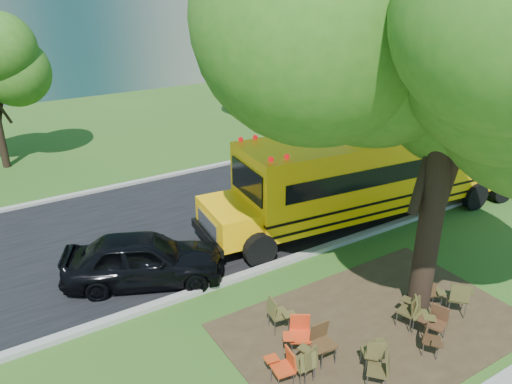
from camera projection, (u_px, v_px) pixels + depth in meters
ground at (329, 330)px, 11.85m from camera, size 160.00×160.00×0.00m
dirt_patch at (375, 327)px, 11.94m from camera, size 7.00×4.50×0.03m
asphalt_road at (200, 217)px, 17.30m from camera, size 80.00×8.00×0.04m
kerb_near at (261, 269)px, 14.16m from camera, size 80.00×0.25×0.14m
kerb_far at (156, 178)px, 20.47m from camera, size 80.00×0.25×0.14m
bg_tree_3 at (279, 35)px, 24.60m from camera, size 5.60×5.60×7.84m
bg_tree_4 at (407, 41)px, 27.96m from camera, size 5.00×5.00×6.85m
main_tree at (455, 63)px, 10.17m from camera, size 7.20×7.20×9.71m
school_bus at (389, 166)px, 17.09m from camera, size 12.44×3.85×3.00m
chair_0 at (307, 360)px, 10.18m from camera, size 0.59×0.65×0.87m
chair_1 at (306, 362)px, 10.16m from camera, size 0.55×0.48×0.81m
chair_2 at (381, 366)px, 10.01m from camera, size 0.60×0.75×0.88m
chair_3 at (322, 340)px, 10.66m from camera, size 0.63×0.56×0.95m
chair_4 at (374, 351)px, 10.44m from camera, size 0.70×0.55×0.85m
chair_5 at (430, 338)px, 10.89m from camera, size 0.51×0.64×0.77m
chair_6 at (436, 320)px, 11.36m from camera, size 0.67×0.59×0.87m
chair_7 at (460, 295)px, 12.12m from camera, size 0.84×0.66×0.97m
chair_8 at (284, 364)px, 10.07m from camera, size 0.51×0.62×0.87m
chair_9 at (299, 331)px, 10.91m from camera, size 0.80×0.63×0.95m
chair_10 at (277, 312)px, 11.59m from camera, size 0.54×0.66×0.91m
chair_11 at (411, 308)px, 11.74m from camera, size 0.60×0.64×0.88m
chair_12 at (433, 289)px, 12.53m from camera, size 0.54×0.68×0.80m
chair_13 at (427, 292)px, 12.43m from camera, size 0.57×0.46×0.79m
chair_14 at (419, 312)px, 11.60m from camera, size 0.60×0.76×0.88m
black_car at (144, 259)px, 13.44m from camera, size 4.59×3.30×1.45m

